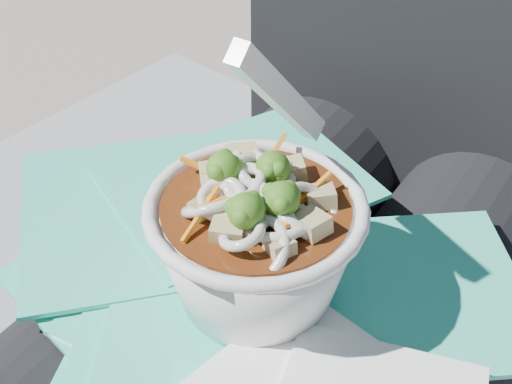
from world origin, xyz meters
The scene contains 4 objects.
lap centered at (0.00, 0.00, 0.52)m, with size 0.33×0.48×0.16m.
person_body centered at (0.00, 0.09, 0.54)m, with size 0.34×0.94×0.99m.
plastic_bag centered at (-0.03, -0.02, 0.61)m, with size 0.43×0.35×0.02m.
udon_bowl centered at (0.00, -0.02, 0.66)m, with size 0.17×0.17×0.18m.
Camera 1 is at (0.18, -0.29, 0.96)m, focal length 50.00 mm.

